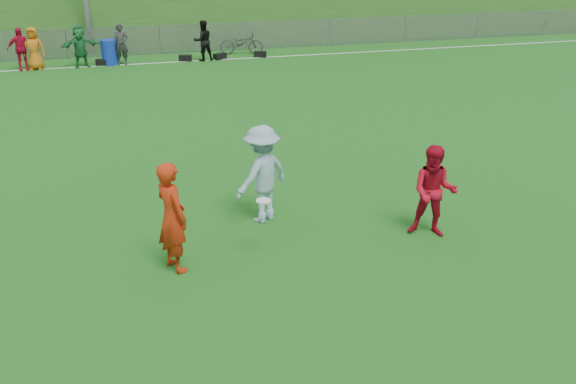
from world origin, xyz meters
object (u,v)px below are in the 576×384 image
object	(u,v)px
frisbee	(263,201)
player_red_left	(172,217)
player_red_center	(434,192)
player_blue	(262,174)
recycling_bin	(110,52)
bicycle	(241,43)

from	to	relation	value
frisbee	player_red_left	bearing A→B (deg)	177.22
frisbee	player_red_center	bearing A→B (deg)	1.43
player_blue	frisbee	bearing A→B (deg)	45.96
player_red_center	recycling_bin	xyz separation A→B (m)	(-5.59, 18.02, -0.38)
recycling_bin	frisbee	bearing A→B (deg)	-82.74
player_red_left	player_blue	size ratio (longest dim) A/B	0.99
player_red_center	recycling_bin	distance (m)	18.87
player_red_left	recycling_bin	world-z (taller)	player_red_left
player_red_center	player_blue	bearing A→B (deg)	-178.27
player_blue	frisbee	xyz separation A→B (m)	(-0.35, -1.58, 0.14)
player_red_left	player_red_center	xyz separation A→B (m)	(4.84, 0.01, -0.08)
bicycle	player_blue	bearing A→B (deg)	-175.52
player_red_left	recycling_bin	xyz separation A→B (m)	(-0.75, 18.02, -0.46)
player_red_center	player_blue	size ratio (longest dim) A/B	0.91
player_red_center	recycling_bin	size ratio (longest dim) A/B	1.73
player_red_center	player_blue	distance (m)	3.30
frisbee	bicycle	distance (m)	19.20
player_blue	frisbee	world-z (taller)	player_blue
player_blue	player_red_center	bearing A→B (deg)	121.28
recycling_bin	bicycle	world-z (taller)	recycling_bin
player_red_left	player_blue	world-z (taller)	player_blue
player_red_left	frisbee	xyz separation A→B (m)	(1.55, -0.08, 0.15)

